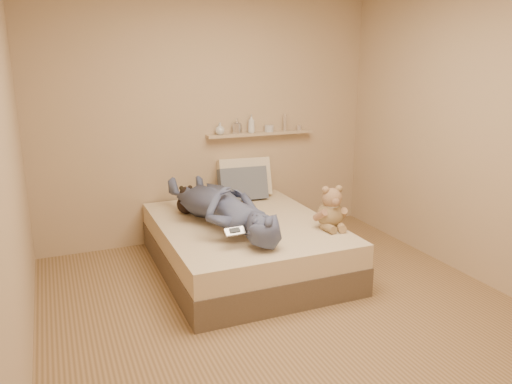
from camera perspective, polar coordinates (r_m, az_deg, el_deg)
name	(u,v)px	position (r m, az deg, el deg)	size (l,w,h in m)	color
room	(292,145)	(3.50, 4.12, 5.36)	(3.80, 3.80, 3.80)	#96754D
bed	(244,245)	(4.61, -1.35, -6.09)	(1.50, 1.90, 0.45)	brown
game_console	(235,231)	(3.87, -2.45, -4.51)	(0.16, 0.07, 0.05)	silver
teddy_bear	(331,211)	(4.37, 8.59, -2.13)	(0.32, 0.31, 0.39)	olive
dark_plush	(186,201)	(4.78, -7.99, -1.08)	(0.18, 0.18, 0.28)	black
pillow_cream	(244,178)	(5.34, -1.35, 1.66)	(0.55, 0.16, 0.40)	beige
pillow_grey	(243,184)	(5.19, -1.52, 0.93)	(0.50, 0.14, 0.34)	slate
person	(222,206)	(4.37, -3.94, -1.56)	(0.58, 1.58, 0.38)	#434E6A
wall_shelf	(261,134)	(5.41, 0.52, 6.69)	(1.20, 0.12, 0.03)	tan
shelf_bottles	(247,126)	(5.34, -1.05, 7.51)	(1.02, 0.14, 0.19)	silver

